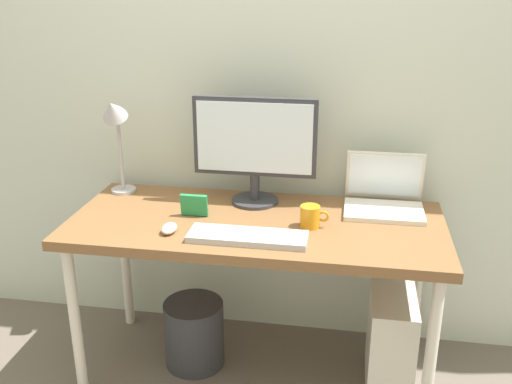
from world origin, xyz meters
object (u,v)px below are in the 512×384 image
at_px(desk, 256,235).
at_px(keyboard, 246,237).
at_px(photo_frame, 194,206).
at_px(laptop, 384,196).
at_px(monitor, 255,144).
at_px(mouse, 169,228).
at_px(desk_lamp, 115,125).
at_px(coffee_mug, 311,217).
at_px(wastebasket, 194,333).
at_px(computer_tower, 390,340).

bearing_deg(desk, keyboard, -91.44).
relative_size(desk, photo_frame, 13.52).
bearing_deg(laptop, monitor, -178.38).
bearing_deg(mouse, desk_lamp, 133.05).
height_order(monitor, keyboard, monitor).
bearing_deg(coffee_mug, wastebasket, 176.04).
bearing_deg(wastebasket, computer_tower, 0.16).
height_order(laptop, wastebasket, laptop).
bearing_deg(coffee_mug, desk_lamp, 165.56).
distance_m(desk, laptop, 0.56).
height_order(photo_frame, wastebasket, photo_frame).
xyz_separation_m(photo_frame, computer_tower, (0.82, 0.01, -0.55)).
xyz_separation_m(desk_lamp, mouse, (0.34, -0.36, -0.30)).
distance_m(laptop, mouse, 0.89).
xyz_separation_m(keyboard, coffee_mug, (0.22, 0.16, 0.03)).
distance_m(monitor, laptop, 0.58).
height_order(monitor, mouse, monitor).
distance_m(desk, computer_tower, 0.72).
height_order(monitor, photo_frame, monitor).
height_order(desk, keyboard, keyboard).
bearing_deg(desk, coffee_mug, -7.59).
bearing_deg(monitor, wastebasket, -141.95).
xyz_separation_m(keyboard, photo_frame, (-0.25, 0.18, 0.04)).
bearing_deg(wastebasket, desk, -1.07).
distance_m(desk_lamp, keyboard, 0.80).
bearing_deg(coffee_mug, laptop, 39.64).
bearing_deg(laptop, wastebasket, -165.47).
relative_size(computer_tower, wastebasket, 1.40).
distance_m(mouse, wastebasket, 0.61).
distance_m(mouse, photo_frame, 0.18).
bearing_deg(desk_lamp, wastebasket, -27.09).
xyz_separation_m(desk_lamp, photo_frame, (0.39, -0.20, -0.27)).
distance_m(keyboard, photo_frame, 0.31).
bearing_deg(computer_tower, mouse, -168.44).
xyz_separation_m(desk, wastebasket, (-0.28, 0.01, -0.50)).
xyz_separation_m(photo_frame, wastebasket, (-0.02, 0.01, -0.61)).
bearing_deg(photo_frame, monitor, 42.55).
bearing_deg(mouse, computer_tower, 11.56).
bearing_deg(photo_frame, laptop, 15.68).
bearing_deg(keyboard, desk_lamp, 149.44).
bearing_deg(keyboard, computer_tower, 18.67).
height_order(desk, laptop, laptop).
bearing_deg(laptop, coffee_mug, -140.36).
height_order(mouse, computer_tower, mouse).
distance_m(monitor, wastebasket, 0.88).
relative_size(monitor, mouse, 5.73).
bearing_deg(computer_tower, laptop, 106.71).
bearing_deg(mouse, keyboard, -2.75).
bearing_deg(computer_tower, photo_frame, -179.13).
xyz_separation_m(monitor, laptop, (0.54, 0.02, -0.20)).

